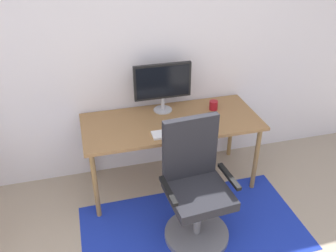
{
  "coord_description": "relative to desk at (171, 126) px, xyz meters",
  "views": [
    {
      "loc": [
        -0.73,
        -1.0,
        2.38
      ],
      "look_at": [
        -0.06,
        1.52,
        0.82
      ],
      "focal_mm": 38.22,
      "sensor_mm": 36.0,
      "label": 1
    }
  ],
  "objects": [
    {
      "name": "wall_back",
      "position": [
        -0.04,
        0.43,
        0.64
      ],
      "size": [
        6.0,
        0.1,
        2.6
      ],
      "primitive_type": "cube",
      "color": "silver",
      "rests_on": "ground"
    },
    {
      "name": "desk",
      "position": [
        0.0,
        0.0,
        0.0
      ],
      "size": [
        1.65,
        0.71,
        0.72
      ],
      "color": "olive",
      "rests_on": "ground"
    },
    {
      "name": "computer_mouse",
      "position": [
        0.33,
        -0.25,
        0.08
      ],
      "size": [
        0.06,
        0.1,
        0.03
      ],
      "primitive_type": "ellipsoid",
      "color": "white",
      "rests_on": "desk"
    },
    {
      "name": "cell_phone",
      "position": [
        0.36,
        -0.07,
        0.07
      ],
      "size": [
        0.07,
        0.14,
        0.01
      ],
      "primitive_type": "cube",
      "rotation": [
        0.0,
        0.0,
        -0.0
      ],
      "color": "black",
      "rests_on": "desk"
    },
    {
      "name": "coffee_cup",
      "position": [
        0.46,
        0.11,
        0.11
      ],
      "size": [
        0.08,
        0.08,
        0.09
      ],
      "primitive_type": "cylinder",
      "color": "maroon",
      "rests_on": "desk"
    },
    {
      "name": "monitor",
      "position": [
        -0.03,
        0.21,
        0.35
      ],
      "size": [
        0.55,
        0.18,
        0.48
      ],
      "color": "#B2B2B7",
      "rests_on": "desk"
    },
    {
      "name": "area_rug",
      "position": [
        0.02,
        -0.66,
        -0.66
      ],
      "size": [
        1.92,
        1.01,
        0.01
      ],
      "primitive_type": "cube",
      "color": "#192FA4",
      "rests_on": "ground"
    },
    {
      "name": "office_chair",
      "position": [
        0.01,
        -0.7,
        -0.24
      ],
      "size": [
        0.58,
        0.55,
        1.06
      ],
      "rotation": [
        0.0,
        0.0,
        0.08
      ],
      "color": "slate",
      "rests_on": "ground"
    },
    {
      "name": "keyboard",
      "position": [
        -0.02,
        -0.23,
        0.07
      ],
      "size": [
        0.43,
        0.13,
        0.02
      ],
      "primitive_type": "cube",
      "color": "white",
      "rests_on": "desk"
    }
  ]
}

